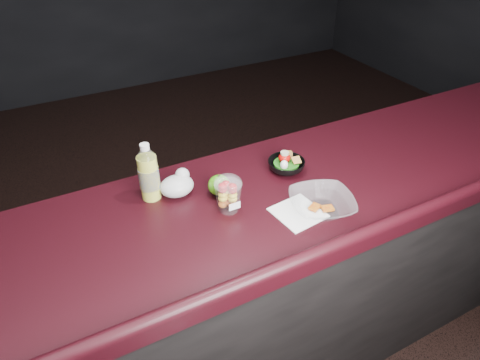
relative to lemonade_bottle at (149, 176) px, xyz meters
name	(u,v)px	position (x,y,z in m)	size (l,w,h in m)	color
counter	(228,300)	(0.22, -0.19, -0.60)	(4.06, 0.71, 1.02)	black
lemonade_bottle	(149,176)	(0.00, 0.00, 0.00)	(0.08, 0.08, 0.23)	#D2D837
fruit_cup	(228,193)	(0.22, -0.20, -0.02)	(0.10, 0.10, 0.14)	white
green_apple	(219,185)	(0.23, -0.10, -0.06)	(0.08, 0.08, 0.09)	#25830F
plastic_bag	(178,185)	(0.09, -0.03, -0.05)	(0.13, 0.11, 0.09)	silver
snack_bowl	(286,165)	(0.54, -0.08, -0.07)	(0.20, 0.20, 0.08)	black
takeout_bowl	(322,204)	(0.51, -0.36, -0.07)	(0.28, 0.28, 0.06)	silver
paper_napkin	(298,213)	(0.43, -0.33, -0.09)	(0.16, 0.16, 0.00)	white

